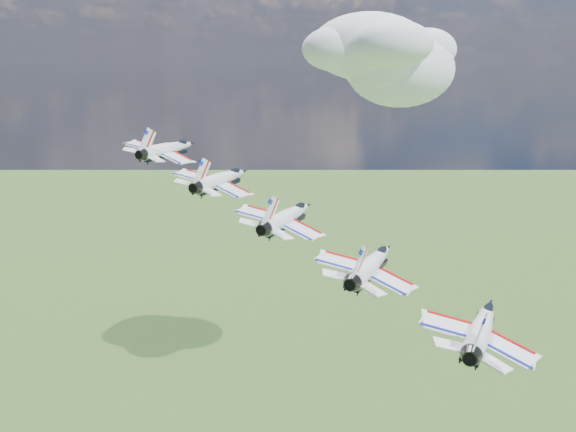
# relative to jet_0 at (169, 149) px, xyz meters

# --- Properties ---
(cloud_far) EXTENTS (69.89, 54.91, 27.46)m
(cloud_far) POSITION_rel_jet_0_xyz_m (40.15, 182.73, 13.23)
(cloud_far) COLOR white
(jet_0) EXTENTS (15.22, 17.70, 6.79)m
(jet_0) POSITION_rel_jet_0_xyz_m (0.00, 0.00, 0.00)
(jet_0) COLOR white
(jet_1) EXTENTS (15.22, 17.70, 6.79)m
(jet_1) POSITION_rel_jet_0_xyz_m (9.50, -9.31, -2.66)
(jet_1) COLOR silver
(jet_2) EXTENTS (15.22, 17.70, 6.79)m
(jet_2) POSITION_rel_jet_0_xyz_m (19.00, -18.62, -5.33)
(jet_2) COLOR white
(jet_3) EXTENTS (15.22, 17.70, 6.79)m
(jet_3) POSITION_rel_jet_0_xyz_m (28.50, -27.92, -7.99)
(jet_3) COLOR white
(jet_4) EXTENTS (15.22, 17.70, 6.79)m
(jet_4) POSITION_rel_jet_0_xyz_m (37.99, -37.23, -10.65)
(jet_4) COLOR white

